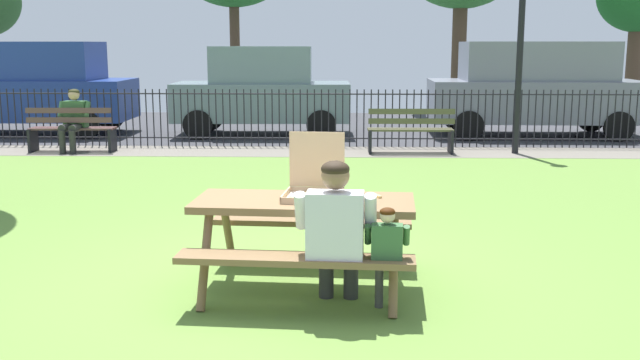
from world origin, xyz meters
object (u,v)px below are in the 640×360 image
Objects in this scene: picnic_table_foreground at (304,220)px; park_bench_center at (411,131)px; parked_car_left at (28,86)px; parked_car_right at (535,87)px; pizza_slice_on_table at (364,197)px; adult_at_table at (336,229)px; person_on_park_bench at (73,117)px; pizza_box_open at (314,185)px; lamp_post_walkway at (522,9)px; park_bench_left at (72,130)px; parked_car_center at (262,90)px; child_at_table at (387,249)px.

park_bench_center is at bearing 78.55° from picnic_table_foreground.
parked_car_right is (11.39, -0.00, 0.00)m from parked_car_left.
pizza_slice_on_table is 0.07× the size of parked_car_left.
park_bench_center reaches higher than pizza_slice_on_table.
adult_at_table is 1.00× the size of person_on_park_bench.
pizza_box_open is 1.68× the size of pizza_slice_on_table.
pizza_slice_on_table is at bearing -111.28° from parked_car_right.
pizza_box_open reaches higher than adult_at_table.
picnic_table_foreground is at bearing -129.38° from pizza_box_open.
park_bench_left is at bearing -179.66° from lamp_post_walkway.
parked_car_right is (4.06, 10.43, 0.32)m from pizza_slice_on_table.
lamp_post_walkway reaches higher than parked_car_center.
parked_car_right is (9.42, 2.73, 0.68)m from park_bench_left.
person_on_park_bench is 0.30× the size of parked_car_center.
parked_car_right is at bearing -0.00° from parked_car_center.
person_on_park_bench is at bearing 121.39° from adult_at_table.
child_at_table is 0.53× the size of park_bench_left.
pizza_slice_on_table is at bearing 10.06° from picnic_table_foreground.
picnic_table_foreground is 0.48× the size of parked_car_center.
lamp_post_walkway is (3.29, 8.37, 2.00)m from adult_at_table.
pizza_box_open is 0.13× the size of parked_car_center.
child_at_table is 9.16m from lamp_post_walkway.
pizza_box_open is 0.43m from pizza_slice_on_table.
lamp_post_walkway is (3.48, 7.75, 1.79)m from pizza_box_open.
lamp_post_walkway is at bearing 65.85° from pizza_box_open.
pizza_box_open is at bearing -56.46° from parked_car_left.
parked_car_right is (9.38, 2.71, 0.44)m from person_on_park_bench.
park_bench_center is at bearing -0.00° from park_bench_left.
parked_car_right reaches higher than child_at_table.
parked_car_right is at bearing 70.58° from child_at_table.
park_bench_left is at bearing 180.00° from park_bench_center.
park_bench_left reaches higher than picnic_table_foreground.
child_at_table is at bearing -41.31° from picnic_table_foreground.
lamp_post_walkway reaches higher than parked_car_left.
parked_car_center is (5.33, 0.00, -0.09)m from parked_car_left.
park_bench_center is 6.40m from person_on_park_bench.
picnic_table_foreground is at bearing -58.07° from park_bench_left.
child_at_table is at bearing -7.77° from adult_at_table.
adult_at_table and person_on_park_bench have the same top height.
parked_car_center is (-2.16, 11.09, 0.50)m from child_at_table.
adult_at_table is 0.74× the size of park_bench_center.
parked_car_center reaches higher than park_bench_left.
parked_car_right is (3.91, 11.09, 0.58)m from child_at_table.
adult_at_table reaches higher than park_bench_center.
person_on_park_bench is 3.40m from parked_car_left.
parked_car_center reaches higher than pizza_slice_on_table.
parked_car_center is at bearing 180.00° from parked_car_right.
park_bench_center is at bearing 83.66° from child_at_table.
picnic_table_foreground is 10.64m from parked_car_center.
picnic_table_foreground is 0.41× the size of parked_car_left.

